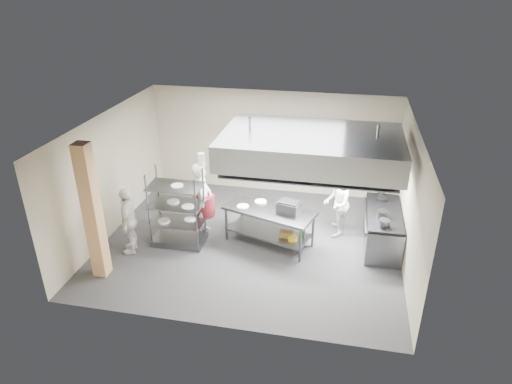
% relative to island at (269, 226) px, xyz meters
% --- Properties ---
extents(floor, '(7.00, 7.00, 0.00)m').
position_rel_island_xyz_m(floor, '(-0.43, -0.04, -0.46)').
color(floor, '#2D2D2F').
rests_on(floor, ground).
extents(ceiling, '(7.00, 7.00, 0.00)m').
position_rel_island_xyz_m(ceiling, '(-0.43, -0.04, 2.54)').
color(ceiling, silver).
rests_on(ceiling, wall_back).
extents(wall_back, '(7.00, 0.00, 7.00)m').
position_rel_island_xyz_m(wall_back, '(-0.43, 2.96, 1.04)').
color(wall_back, '#B5A98F').
rests_on(wall_back, ground).
extents(wall_left, '(0.00, 6.00, 6.00)m').
position_rel_island_xyz_m(wall_left, '(-3.93, -0.04, 1.04)').
color(wall_left, '#B5A98F').
rests_on(wall_left, ground).
extents(wall_right, '(0.00, 6.00, 6.00)m').
position_rel_island_xyz_m(wall_right, '(3.07, -0.04, 1.04)').
color(wall_right, '#B5A98F').
rests_on(wall_right, ground).
extents(column, '(0.30, 0.30, 3.00)m').
position_rel_island_xyz_m(column, '(-3.33, -1.94, 1.04)').
color(column, tan).
rests_on(column, floor).
extents(exhaust_hood, '(4.00, 2.50, 0.60)m').
position_rel_island_xyz_m(exhaust_hood, '(0.87, 0.36, 1.94)').
color(exhaust_hood, gray).
rests_on(exhaust_hood, ceiling).
extents(hood_strip_a, '(1.60, 0.12, 0.04)m').
position_rel_island_xyz_m(hood_strip_a, '(-0.03, 0.36, 1.62)').
color(hood_strip_a, white).
rests_on(hood_strip_a, exhaust_hood).
extents(hood_strip_b, '(1.60, 0.12, 0.04)m').
position_rel_island_xyz_m(hood_strip_b, '(1.77, 0.36, 1.62)').
color(hood_strip_b, white).
rests_on(hood_strip_b, exhaust_hood).
extents(wall_shelf, '(1.50, 0.28, 0.04)m').
position_rel_island_xyz_m(wall_shelf, '(1.37, 2.80, 1.04)').
color(wall_shelf, gray).
rests_on(wall_shelf, wall_back).
extents(island, '(2.29, 1.49, 0.91)m').
position_rel_island_xyz_m(island, '(0.00, 0.00, 0.00)').
color(island, slate).
rests_on(island, floor).
extents(island_worktop, '(2.29, 1.49, 0.06)m').
position_rel_island_xyz_m(island_worktop, '(0.00, 0.00, 0.42)').
color(island_worktop, gray).
rests_on(island_worktop, island).
extents(island_undershelf, '(2.10, 1.36, 0.04)m').
position_rel_island_xyz_m(island_undershelf, '(0.00, 0.00, -0.16)').
color(island_undershelf, slate).
rests_on(island_undershelf, island).
extents(pass_rack, '(1.25, 0.74, 1.86)m').
position_rel_island_xyz_m(pass_rack, '(-2.13, -0.40, 0.48)').
color(pass_rack, slate).
rests_on(pass_rack, floor).
extents(cooking_range, '(0.80, 2.00, 0.84)m').
position_rel_island_xyz_m(cooking_range, '(2.65, 0.46, -0.04)').
color(cooking_range, gray).
rests_on(cooking_range, floor).
extents(range_top, '(0.78, 1.96, 0.06)m').
position_rel_island_xyz_m(range_top, '(2.65, 0.46, 0.41)').
color(range_top, black).
rests_on(range_top, cooking_range).
extents(chef_head, '(0.54, 0.74, 1.87)m').
position_rel_island_xyz_m(chef_head, '(-1.68, 0.16, 0.48)').
color(chef_head, white).
rests_on(chef_head, floor).
extents(chef_line, '(0.65, 0.83, 1.69)m').
position_rel_island_xyz_m(chef_line, '(1.53, 0.77, 0.39)').
color(chef_line, silver).
rests_on(chef_line, floor).
extents(chef_plating, '(0.62, 1.02, 1.62)m').
position_rel_island_xyz_m(chef_plating, '(-3.09, -0.97, 0.35)').
color(chef_plating, white).
rests_on(chef_plating, floor).
extents(griddle, '(0.58, 0.50, 0.24)m').
position_rel_island_xyz_m(griddle, '(0.46, -0.01, 0.58)').
color(griddle, gray).
rests_on(griddle, island_worktop).
extents(wicker_basket, '(0.30, 0.21, 0.13)m').
position_rel_island_xyz_m(wicker_basket, '(0.44, -0.15, -0.07)').
color(wicker_basket, brown).
rests_on(wicker_basket, island_undershelf).
extents(stockpot, '(0.25, 0.25, 0.17)m').
position_rel_island_xyz_m(stockpot, '(2.56, 0.16, 0.53)').
color(stockpot, gray).
rests_on(stockpot, range_top).
extents(plate_stack, '(0.28, 0.28, 0.05)m').
position_rel_island_xyz_m(plate_stack, '(-2.13, -0.40, 0.14)').
color(plate_stack, white).
rests_on(plate_stack, pass_rack).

